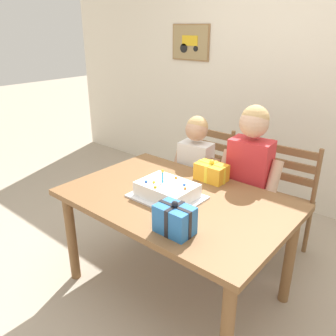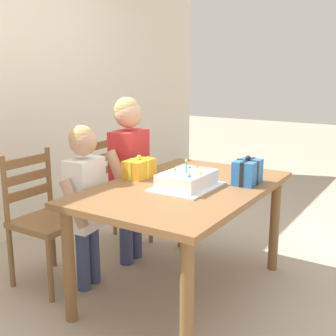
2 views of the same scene
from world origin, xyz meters
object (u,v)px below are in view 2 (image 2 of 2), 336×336
at_px(birthday_cake, 187,180).
at_px(gift_box_beside_cake, 247,172).
at_px(gift_box_red_large, 139,168).
at_px(chair_right, 115,192).
at_px(chair_left, 45,218).
at_px(child_older, 130,164).
at_px(child_younger, 85,191).
at_px(dining_table, 184,200).

distance_m(birthday_cake, gift_box_beside_cake, 0.41).
distance_m(gift_box_red_large, chair_right, 0.71).
xyz_separation_m(chair_left, child_older, (0.59, -0.29, 0.31)).
distance_m(gift_box_red_large, chair_left, 0.74).
height_order(gift_box_red_large, chair_left, chair_left).
bearing_deg(birthday_cake, child_younger, 110.29).
bearing_deg(gift_box_red_large, gift_box_beside_cake, -71.82).
distance_m(dining_table, gift_box_beside_cake, 0.44).
xyz_separation_m(birthday_cake, child_older, (0.25, 0.64, -0.02)).
distance_m(birthday_cake, child_older, 0.68).
xyz_separation_m(gift_box_red_large, chair_right, (0.35, 0.52, -0.34)).
distance_m(chair_left, child_younger, 0.38).
distance_m(birthday_cake, chair_right, 1.07).
distance_m(dining_table, child_older, 0.64).
relative_size(gift_box_beside_cake, child_younger, 0.19).
height_order(gift_box_beside_cake, chair_left, gift_box_beside_cake).
xyz_separation_m(birthday_cake, chair_right, (0.42, 0.93, -0.32)).
height_order(birthday_cake, gift_box_red_large, birthday_cake).
height_order(dining_table, chair_right, chair_right).
relative_size(chair_left, chair_right, 1.00).
bearing_deg(dining_table, child_younger, 114.88).
bearing_deg(child_younger, birthday_cake, -69.71).
distance_m(gift_box_beside_cake, chair_right, 1.27).
bearing_deg(gift_box_red_large, chair_right, 55.60).
bearing_deg(gift_box_beside_cake, child_older, 92.81).
bearing_deg(child_older, chair_right, 59.80).
bearing_deg(gift_box_beside_cake, dining_table, 127.97).
bearing_deg(birthday_cake, child_older, 68.77).
bearing_deg(gift_box_beside_cake, gift_box_red_large, 108.18).
bearing_deg(chair_right, birthday_cake, -114.19).
bearing_deg(birthday_cake, chair_left, 110.04).
xyz_separation_m(chair_right, child_older, (-0.17, -0.29, 0.31)).
distance_m(chair_right, child_older, 0.46).
relative_size(gift_box_red_large, chair_right, 0.24).
xyz_separation_m(dining_table, chair_left, (-0.38, 0.89, -0.18)).
distance_m(dining_table, child_younger, 0.66).
height_order(chair_left, child_younger, child_younger).
bearing_deg(birthday_cake, dining_table, 46.23).
relative_size(dining_table, birthday_cake, 3.32).
distance_m(birthday_cake, child_younger, 0.69).
relative_size(birthday_cake, child_younger, 0.39).
bearing_deg(dining_table, birthday_cake, -133.77).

